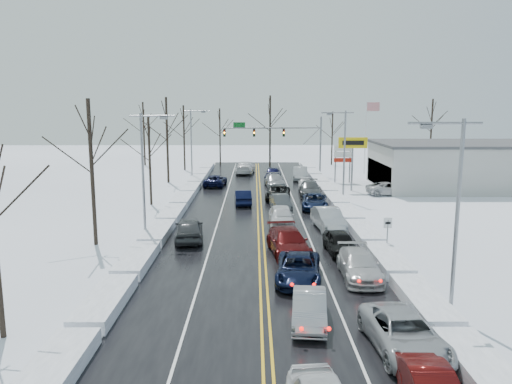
{
  "coord_description": "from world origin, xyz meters",
  "views": [
    {
      "loc": [
        -0.5,
        -39.53,
        9.58
      ],
      "look_at": [
        -0.35,
        0.82,
        2.5
      ],
      "focal_mm": 35.0,
      "sensor_mm": 36.0,
      "label": 1
    }
  ],
  "objects_px": {
    "traffic_signal_mast": "(283,135)",
    "oncoming_car_0": "(243,204)",
    "flagpole": "(367,131)",
    "dealership_building": "(464,165)",
    "tires_plus_sign": "(353,146)"
  },
  "relations": [
    {
      "from": "traffic_signal_mast",
      "to": "oncoming_car_0",
      "type": "distance_m",
      "value": 21.23
    },
    {
      "from": "tires_plus_sign",
      "to": "oncoming_car_0",
      "type": "relative_size",
      "value": 1.37
    },
    {
      "from": "flagpole",
      "to": "dealership_building",
      "type": "xyz_separation_m",
      "value": [
        8.8,
        -12.0,
        -3.27
      ]
    },
    {
      "from": "tires_plus_sign",
      "to": "oncoming_car_0",
      "type": "distance_m",
      "value": 15.29
    },
    {
      "from": "flagpole",
      "to": "oncoming_car_0",
      "type": "distance_m",
      "value": 28.21
    },
    {
      "from": "traffic_signal_mast",
      "to": "dealership_building",
      "type": "relative_size",
      "value": 0.65
    },
    {
      "from": "traffic_signal_mast",
      "to": "flagpole",
      "type": "xyz_separation_m",
      "value": [
        11.72,
        2.01,
        0.45
      ]
    },
    {
      "from": "flagpole",
      "to": "dealership_building",
      "type": "height_order",
      "value": "flagpole"
    },
    {
      "from": "traffic_signal_mast",
      "to": "oncoming_car_0",
      "type": "xyz_separation_m",
      "value": [
        -5.05,
        -19.88,
        -5.48
      ]
    },
    {
      "from": "tires_plus_sign",
      "to": "dealership_building",
      "type": "bearing_deg",
      "value": 8.47
    },
    {
      "from": "traffic_signal_mast",
      "to": "dealership_building",
      "type": "distance_m",
      "value": 23.01
    },
    {
      "from": "tires_plus_sign",
      "to": "dealership_building",
      "type": "distance_m",
      "value": 13.82
    },
    {
      "from": "oncoming_car_0",
      "to": "dealership_building",
      "type": "bearing_deg",
      "value": -163.11
    },
    {
      "from": "flagpole",
      "to": "oncoming_car_0",
      "type": "bearing_deg",
      "value": -127.47
    },
    {
      "from": "dealership_building",
      "to": "oncoming_car_0",
      "type": "distance_m",
      "value": 27.56
    }
  ]
}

